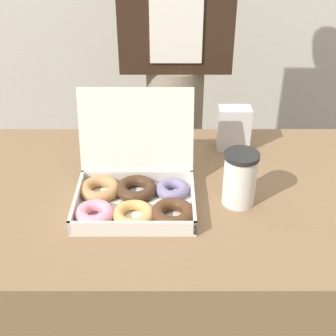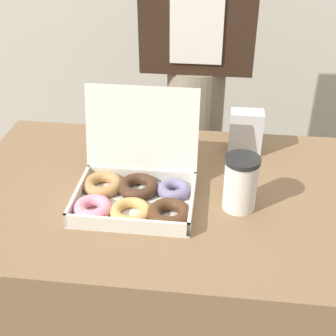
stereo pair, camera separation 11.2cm
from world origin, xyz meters
name	(u,v)px [view 2 (the right image)]	position (x,y,z in m)	size (l,w,h in m)	color
table	(170,287)	(0.00, 0.00, 0.37)	(1.15, 0.72, 0.74)	brown
donut_box	(135,190)	(-0.09, -0.06, 0.78)	(0.33, 0.28, 0.26)	silver
coffee_cup	(241,183)	(0.18, -0.05, 0.81)	(0.09, 0.09, 0.15)	silver
napkin_holder	(246,132)	(0.20, 0.24, 0.81)	(0.10, 0.06, 0.13)	silver
person_customer	(197,46)	(0.03, 0.62, 0.94)	(0.40, 0.23, 1.68)	gray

